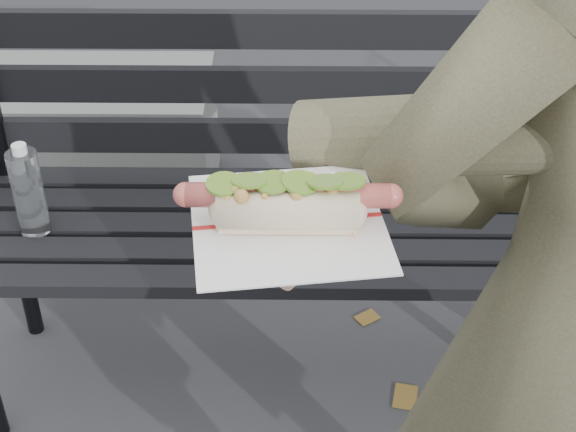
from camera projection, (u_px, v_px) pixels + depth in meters
The scene contains 3 objects.
park_bench at pixel (285, 188), 1.92m from camera, with size 1.50×0.44×0.88m.
concrete_block at pixel (18, 138), 2.71m from camera, with size 1.20×0.40×0.40m, color slate.
held_hotdog at pixel (469, 153), 0.91m from camera, with size 0.62×0.31×0.20m.
Camera 1 is at (-0.05, -0.66, 1.60)m, focal length 55.00 mm.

